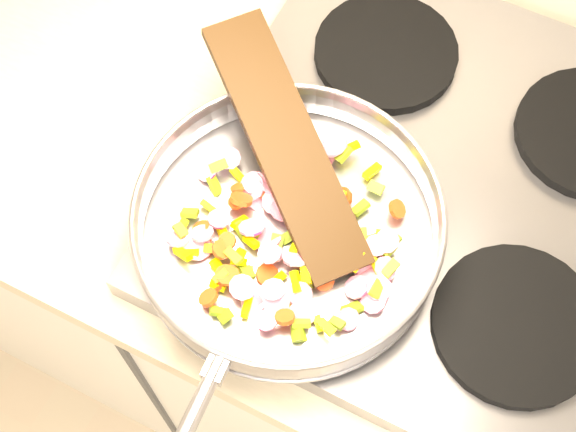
% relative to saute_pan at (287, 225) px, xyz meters
% --- Properties ---
extents(cooktop, '(0.60, 0.60, 0.04)m').
position_rel_saute_pan_xyz_m(cooktop, '(0.13, 0.16, -0.07)').
color(cooktop, '#939399').
rests_on(cooktop, counter_top).
extents(grate_fl, '(0.19, 0.19, 0.02)m').
position_rel_saute_pan_xyz_m(grate_fl, '(-0.01, 0.02, -0.04)').
color(grate_fl, black).
rests_on(grate_fl, cooktop).
extents(grate_fr, '(0.19, 0.19, 0.02)m').
position_rel_saute_pan_xyz_m(grate_fr, '(0.27, 0.02, -0.04)').
color(grate_fr, black).
rests_on(grate_fr, cooktop).
extents(grate_bl, '(0.19, 0.19, 0.02)m').
position_rel_saute_pan_xyz_m(grate_bl, '(-0.01, 0.30, -0.04)').
color(grate_bl, black).
rests_on(grate_bl, cooktop).
extents(saute_pan, '(0.39, 0.56, 0.06)m').
position_rel_saute_pan_xyz_m(saute_pan, '(0.00, 0.00, 0.00)').
color(saute_pan, '#9E9EA5').
rests_on(saute_pan, grate_fl).
extents(vegetable_heap, '(0.28, 0.27, 0.05)m').
position_rel_saute_pan_xyz_m(vegetable_heap, '(0.00, -0.00, -0.01)').
color(vegetable_heap, '#F4E504').
rests_on(vegetable_heap, saute_pan).
extents(wooden_spatula, '(0.29, 0.26, 0.10)m').
position_rel_saute_pan_xyz_m(wooden_spatula, '(-0.04, 0.08, 0.03)').
color(wooden_spatula, black).
rests_on(wooden_spatula, saute_pan).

